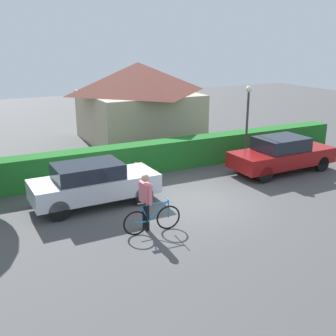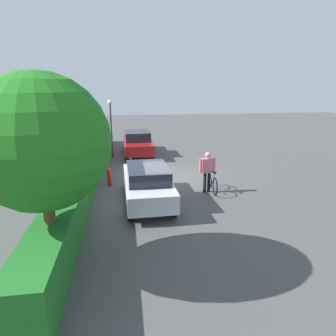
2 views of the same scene
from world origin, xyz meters
TOP-DOWN VIEW (x-y plane):
  - ground_plane at (0.00, 0.00)m, footprint 60.00×60.00m
  - hedge_row at (0.00, 3.92)m, footprint 19.48×0.90m
  - house_distant at (1.84, 9.39)m, footprint 5.80×5.85m
  - parked_car_near at (-3.26, 1.34)m, footprint 4.27×1.77m
  - parked_car_far at (4.90, 1.34)m, footprint 4.61×1.84m
  - bicycle at (-2.39, -1.47)m, footprint 1.76×0.50m
  - person_rider at (-2.48, -1.20)m, footprint 0.23×0.68m
  - street_lamp at (4.22, 2.92)m, footprint 0.28×0.28m
  - fire_hydrant at (-1.08, 2.87)m, footprint 0.20×0.20m

SIDE VIEW (x-z plane):
  - ground_plane at x=0.00m, z-range 0.00..0.00m
  - bicycle at x=-2.39m, z-range -0.07..0.88m
  - fire_hydrant at x=-1.08m, z-range 0.01..0.82m
  - hedge_row at x=0.00m, z-range 0.00..1.25m
  - parked_car_far at x=4.90m, z-range 0.02..1.52m
  - parked_car_near at x=-3.26m, z-range 0.04..1.52m
  - person_rider at x=-2.48m, z-range 0.15..1.87m
  - house_distant at x=1.84m, z-range 0.05..4.26m
  - street_lamp at x=4.22m, z-range 0.57..4.05m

